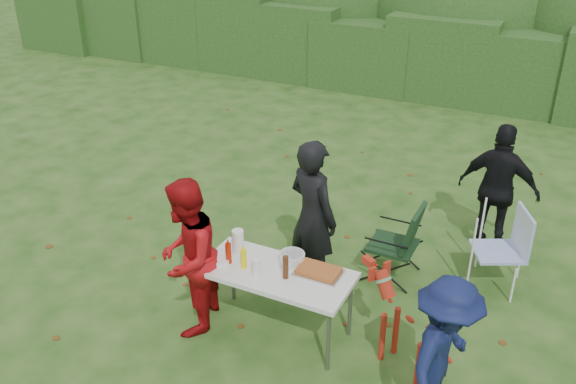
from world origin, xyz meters
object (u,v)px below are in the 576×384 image
at_px(child, 443,357).
at_px(lawn_chair, 498,248).
at_px(person_cook, 313,217).
at_px(dog, 408,332).
at_px(folding_table, 276,276).
at_px(ketchup_bottle, 228,253).
at_px(paper_towel_roll, 238,242).
at_px(camping_chair, 393,241).
at_px(person_black_puffy, 498,189).
at_px(beer_bottle, 286,267).
at_px(person_red_jacket, 187,258).
at_px(mustard_bottle, 244,259).

relative_size(child, lawn_chair, 1.53).
bearing_deg(person_cook, dog, 171.02).
xyz_separation_m(folding_table, ketchup_bottle, (-0.49, -0.07, 0.16)).
bearing_deg(folding_table, lawn_chair, 44.82).
bearing_deg(paper_towel_roll, person_cook, 57.54).
bearing_deg(lawn_chair, folding_table, 18.67).
bearing_deg(person_cook, camping_chair, -119.12).
relative_size(person_black_puffy, dog, 1.70).
xyz_separation_m(lawn_chair, beer_bottle, (-1.71, -1.88, 0.38)).
height_order(child, lawn_chair, child).
xyz_separation_m(dog, beer_bottle, (-1.21, -0.09, 0.40)).
bearing_deg(person_red_jacket, folding_table, 93.36).
bearing_deg(ketchup_bottle, child, -9.70).
bearing_deg(ketchup_bottle, mustard_bottle, -2.16).
bearing_deg(beer_bottle, child, -13.94).
height_order(person_cook, child, person_cook).
bearing_deg(ketchup_bottle, folding_table, 8.61).
height_order(child, dog, child).
relative_size(dog, camping_chair, 1.01).
relative_size(person_cook, mustard_bottle, 8.92).
bearing_deg(ketchup_bottle, camping_chair, 51.48).
height_order(dog, ketchup_bottle, ketchup_bottle).
bearing_deg(person_red_jacket, mustard_bottle, 96.39).
xyz_separation_m(person_black_puffy, beer_bottle, (-1.53, -2.67, 0.04)).
distance_m(lawn_chair, beer_bottle, 2.57).
xyz_separation_m(person_red_jacket, camping_chair, (1.57, 1.76, -0.35)).
height_order(mustard_bottle, ketchup_bottle, ketchup_bottle).
height_order(person_black_puffy, lawn_chair, person_black_puffy).
relative_size(child, camping_chair, 1.53).
distance_m(mustard_bottle, ketchup_bottle, 0.18).
xyz_separation_m(person_red_jacket, mustard_bottle, (0.52, 0.22, 0.01)).
bearing_deg(dog, folding_table, 32.19).
relative_size(person_cook, person_black_puffy, 1.08).
distance_m(person_red_jacket, paper_towel_roll, 0.54).
height_order(camping_chair, mustard_bottle, camping_chair).
relative_size(folding_table, ketchup_bottle, 6.82).
distance_m(child, beer_bottle, 1.67).
xyz_separation_m(person_cook, ketchup_bottle, (-0.48, -0.96, -0.04)).
bearing_deg(dog, paper_towel_roll, 27.82).
distance_m(person_black_puffy, ketchup_bottle, 3.44).
xyz_separation_m(person_red_jacket, child, (2.58, -0.16, -0.10)).
bearing_deg(child, camping_chair, 33.74).
bearing_deg(child, dog, 45.51).
distance_m(person_cook, ketchup_bottle, 1.08).
height_order(dog, camping_chair, camping_chair).
xyz_separation_m(dog, mustard_bottle, (-1.65, -0.12, 0.38)).
distance_m(mustard_bottle, paper_towel_roll, 0.28).
height_order(mustard_bottle, beer_bottle, beer_bottle).
xyz_separation_m(person_cook, person_red_jacket, (-0.82, -1.19, -0.06)).
height_order(person_cook, dog, person_cook).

